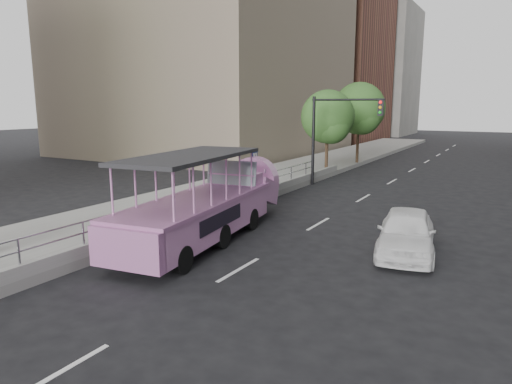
{
  "coord_description": "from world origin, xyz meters",
  "views": [
    {
      "loc": [
        7.72,
        -12.61,
        4.68
      ],
      "look_at": [
        -0.46,
        1.51,
        1.58
      ],
      "focal_mm": 32.0,
      "sensor_mm": 36.0,
      "label": 1
    }
  ],
  "objects_px": {
    "street_tree_far": "(360,110)",
    "parking_sign": "(255,171)",
    "car": "(406,232)",
    "traffic_signal": "(333,126)",
    "street_tree_near": "(329,119)",
    "duck_boat": "(210,205)"
  },
  "relations": [
    {
      "from": "street_tree_far",
      "to": "parking_sign",
      "type": "bearing_deg",
      "value": -88.62
    },
    {
      "from": "car",
      "to": "traffic_signal",
      "type": "relative_size",
      "value": 0.82
    },
    {
      "from": "car",
      "to": "parking_sign",
      "type": "height_order",
      "value": "parking_sign"
    },
    {
      "from": "parking_sign",
      "to": "street_tree_near",
      "type": "bearing_deg",
      "value": 93.22
    },
    {
      "from": "car",
      "to": "traffic_signal",
      "type": "distance_m",
      "value": 12.76
    },
    {
      "from": "car",
      "to": "traffic_signal",
      "type": "xyz_separation_m",
      "value": [
        -6.55,
        10.59,
        2.77
      ]
    },
    {
      "from": "car",
      "to": "parking_sign",
      "type": "bearing_deg",
      "value": 145.98
    },
    {
      "from": "duck_boat",
      "to": "parking_sign",
      "type": "height_order",
      "value": "duck_boat"
    },
    {
      "from": "parking_sign",
      "to": "car",
      "type": "bearing_deg",
      "value": -24.04
    },
    {
      "from": "parking_sign",
      "to": "street_tree_near",
      "type": "distance_m",
      "value": 10.87
    },
    {
      "from": "traffic_signal",
      "to": "street_tree_near",
      "type": "height_order",
      "value": "street_tree_near"
    },
    {
      "from": "traffic_signal",
      "to": "street_tree_far",
      "type": "relative_size",
      "value": 0.81
    },
    {
      "from": "duck_boat",
      "to": "street_tree_far",
      "type": "height_order",
      "value": "street_tree_far"
    },
    {
      "from": "duck_boat",
      "to": "parking_sign",
      "type": "distance_m",
      "value": 5.02
    },
    {
      "from": "parking_sign",
      "to": "traffic_signal",
      "type": "bearing_deg",
      "value": 82.14
    },
    {
      "from": "parking_sign",
      "to": "duck_boat",
      "type": "bearing_deg",
      "value": -78.67
    },
    {
      "from": "parking_sign",
      "to": "street_tree_far",
      "type": "xyz_separation_m",
      "value": [
        -0.4,
        16.65,
        2.59
      ]
    },
    {
      "from": "car",
      "to": "street_tree_far",
      "type": "bearing_deg",
      "value": 101.68
    },
    {
      "from": "car",
      "to": "traffic_signal",
      "type": "bearing_deg",
      "value": 111.77
    },
    {
      "from": "car",
      "to": "street_tree_far",
      "type": "height_order",
      "value": "street_tree_far"
    },
    {
      "from": "duck_boat",
      "to": "car",
      "type": "bearing_deg",
      "value": 13.07
    },
    {
      "from": "duck_boat",
      "to": "street_tree_far",
      "type": "distance_m",
      "value": 21.81
    }
  ]
}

